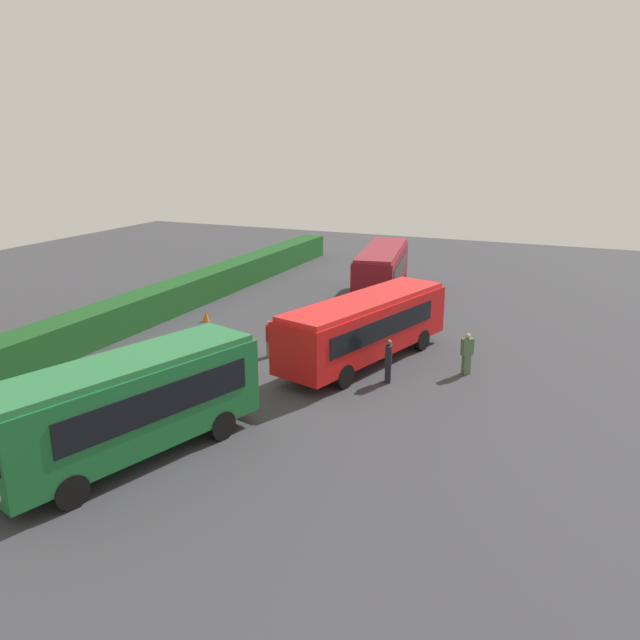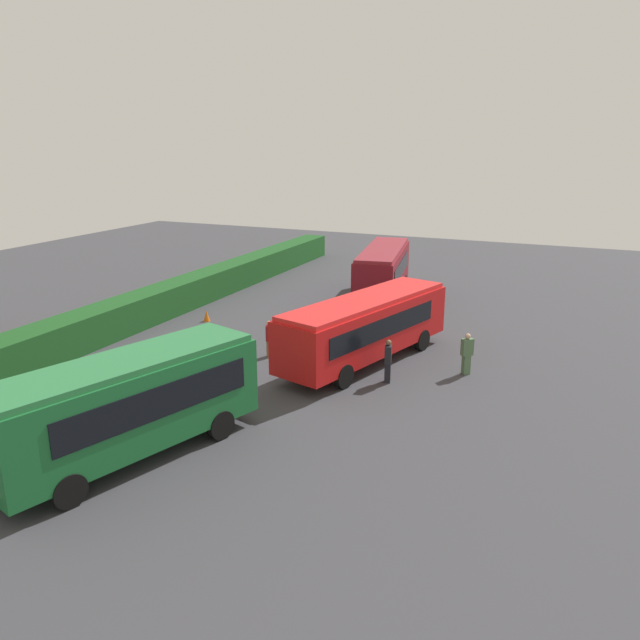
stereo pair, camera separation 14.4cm
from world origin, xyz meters
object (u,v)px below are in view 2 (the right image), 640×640
object	(u,v)px
bus_red	(366,325)
traffic_cone	(207,316)
bus_green	(128,402)
bus_maroon	(383,270)
person_center	(269,338)
person_right	(467,353)
person_left	(388,360)

from	to	relation	value
bus_red	traffic_cone	xyz separation A→B (m)	(2.61, 10.13, -1.42)
bus_green	traffic_cone	size ratio (longest dim) A/B	14.85
bus_red	bus_maroon	size ratio (longest dim) A/B	1.08
bus_green	bus_red	bearing A→B (deg)	178.77
bus_green	bus_red	xyz separation A→B (m)	(11.18, -3.72, -0.16)
person_center	person_right	distance (m)	8.79
bus_red	person_right	world-z (taller)	bus_red
bus_green	person_center	distance (m)	10.13
person_center	traffic_cone	size ratio (longest dim) A/B	2.85
person_center	person_right	size ratio (longest dim) A/B	0.95
person_center	traffic_cone	xyz separation A→B (m)	(3.72, 5.88, -0.60)
person_left	bus_maroon	bearing A→B (deg)	95.18
bus_green	person_left	world-z (taller)	bus_green
bus_maroon	person_center	world-z (taller)	bus_maroon
person_left	traffic_cone	xyz separation A→B (m)	(4.53, 11.79, -0.66)
bus_red	person_left	world-z (taller)	bus_red
bus_maroon	person_center	distance (m)	12.32
bus_green	person_right	xyz separation A→B (m)	(11.49, -8.14, -0.94)
bus_maroon	person_left	distance (m)	13.80
person_right	traffic_cone	distance (m)	14.75
bus_red	bus_maroon	distance (m)	11.46
person_left	person_right	distance (m)	3.55
person_left	person_center	xyz separation A→B (m)	(0.81, 5.91, -0.05)
bus_green	bus_maroon	distance (m)	22.29
bus_green	person_left	bearing A→B (deg)	167.00
bus_red	bus_maroon	bearing A→B (deg)	30.30
bus_red	person_center	world-z (taller)	bus_red
bus_red	person_left	bearing A→B (deg)	-123.16
bus_green	person_center	world-z (taller)	bus_green
bus_green	bus_red	size ratio (longest dim) A/B	0.89
bus_green	traffic_cone	xyz separation A→B (m)	(13.79, 6.41, -1.58)
traffic_cone	person_left	bearing A→B (deg)	-111.00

